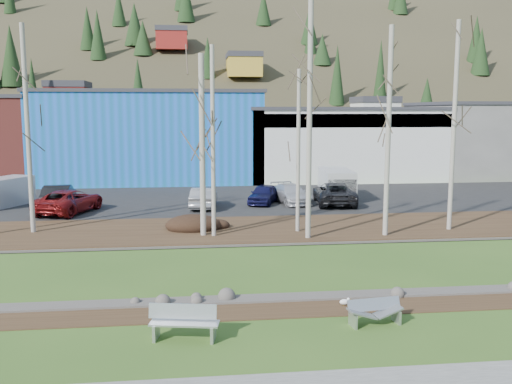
{
  "coord_description": "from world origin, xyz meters",
  "views": [
    {
      "loc": [
        -2.46,
        -15.71,
        6.5
      ],
      "look_at": [
        0.79,
        11.96,
        2.5
      ],
      "focal_mm": 40.0,
      "sensor_mm": 36.0,
      "label": 1
    }
  ],
  "objects": [
    {
      "name": "far_bank_rocks",
      "position": [
        0.0,
        11.3,
        0.0
      ],
      "size": [
        80.0,
        0.8,
        0.46
      ],
      "primitive_type": null,
      "color": "#47423D",
      "rests_on": "ground"
    },
    {
      "name": "hillside",
      "position": [
        0.0,
        84.0,
        17.5
      ],
      "size": [
        160.0,
        72.0,
        35.0
      ],
      "primitive_type": null,
      "color": "#373220",
      "rests_on": "ground"
    },
    {
      "name": "birch_2",
      "position": [
        -1.27,
        12.88,
        4.92
      ],
      "size": [
        0.22,
        0.22,
        9.54
      ],
      "color": "#AFAA9F",
      "rests_on": "far_bank"
    },
    {
      "name": "far_bank",
      "position": [
        0.0,
        14.5,
        0.07
      ],
      "size": [
        80.0,
        7.0,
        0.15
      ],
      "primitive_type": "cube",
      "color": "#382616",
      "rests_on": "ground"
    },
    {
      "name": "dirt_mound",
      "position": [
        -2.31,
        14.6,
        0.44
      ],
      "size": [
        3.0,
        2.11,
        0.59
      ],
      "primitive_type": "ellipsoid",
      "color": "black",
      "rests_on": "far_bank"
    },
    {
      "name": "birch_0",
      "position": [
        -10.69,
        14.89,
        5.5
      ],
      "size": [
        0.24,
        0.24,
        10.71
      ],
      "color": "#AFAA9F",
      "rests_on": "far_bank"
    },
    {
      "name": "parking_lot",
      "position": [
        0.0,
        25.0,
        0.07
      ],
      "size": [
        80.0,
        14.0,
        0.14
      ],
      "primitive_type": "cube",
      "color": "black",
      "rests_on": "ground"
    },
    {
      "name": "birch_6",
      "position": [
        7.49,
        12.02,
        5.4
      ],
      "size": [
        0.25,
        0.25,
        10.5
      ],
      "color": "#AFAA9F",
      "rests_on": "far_bank"
    },
    {
      "name": "birch_3",
      "position": [
        -1.8,
        13.09,
        4.72
      ],
      "size": [
        0.29,
        0.29,
        9.14
      ],
      "color": "#AFAA9F",
      "rests_on": "far_bank"
    },
    {
      "name": "river",
      "position": [
        0.0,
        7.2,
        0.0
      ],
      "size": [
        80.0,
        8.0,
        0.9
      ],
      "primitive_type": null,
      "color": "black",
      "rests_on": "ground"
    },
    {
      "name": "car_2",
      "position": [
        2.59,
        22.66,
        0.8
      ],
      "size": [
        2.89,
        4.17,
        1.32
      ],
      "primitive_type": "imported",
      "rotation": [
        0.0,
        0.0,
        -0.38
      ],
      "color": "#171746",
      "rests_on": "parking_lot"
    },
    {
      "name": "van_white",
      "position": [
        8.01,
        23.75,
        1.21
      ],
      "size": [
        2.46,
        5.05,
        2.14
      ],
      "rotation": [
        0.0,
        0.0,
        -0.09
      ],
      "color": "silver",
      "rests_on": "parking_lot"
    },
    {
      "name": "birch_5",
      "position": [
        3.41,
        11.84,
        6.03
      ],
      "size": [
        0.26,
        0.26,
        11.75
      ],
      "color": "#AFAA9F",
      "rests_on": "far_bank"
    },
    {
      "name": "ground",
      "position": [
        0.0,
        0.0,
        0.0
      ],
      "size": [
        200.0,
        200.0,
        0.0
      ],
      "primitive_type": "plane",
      "color": "#35571E",
      "rests_on": "ground"
    },
    {
      "name": "building_white",
      "position": [
        12.0,
        38.98,
        3.41
      ],
      "size": [
        18.36,
        12.24,
        6.8
      ],
      "color": "silver",
      "rests_on": "ground"
    },
    {
      "name": "near_bank_rocks",
      "position": [
        0.0,
        3.1,
        0.0
      ],
      "size": [
        80.0,
        0.8,
        0.5
      ],
      "primitive_type": null,
      "color": "#47423D",
      "rests_on": "ground"
    },
    {
      "name": "car_3",
      "position": [
        -1.57,
        21.44,
        0.82
      ],
      "size": [
        2.0,
        4.29,
        1.36
      ],
      "primitive_type": "imported",
      "rotation": [
        0.0,
        0.0,
        3.0
      ],
      "color": "#A8A9AB",
      "rests_on": "parking_lot"
    },
    {
      "name": "dirt_strip",
      "position": [
        0.0,
        2.1,
        0.01
      ],
      "size": [
        80.0,
        1.8,
        0.03
      ],
      "primitive_type": "cube",
      "color": "#382616",
      "rests_on": "ground"
    },
    {
      "name": "car_0",
      "position": [
        -10.97,
        22.3,
        0.93
      ],
      "size": [
        1.98,
        4.87,
        1.57
      ],
      "primitive_type": "imported",
      "rotation": [
        0.0,
        0.0,
        3.21
      ],
      "color": "black",
      "rests_on": "parking_lot"
    },
    {
      "name": "car_5",
      "position": [
        4.48,
        22.68,
        0.79
      ],
      "size": [
        2.59,
        4.71,
        1.29
      ],
      "primitive_type": "imported",
      "rotation": [
        0.0,
        0.0,
        0.18
      ],
      "color": "silver",
      "rests_on": "parking_lot"
    },
    {
      "name": "bench_damaged",
      "position": [
        3.1,
        0.49,
        0.39
      ],
      "size": [
        1.78,
        0.78,
        0.76
      ],
      "rotation": [
        0.0,
        0.0,
        0.13
      ],
      "color": "silver",
      "rests_on": "ground"
    },
    {
      "name": "birch_4",
      "position": [
        3.19,
        13.49,
        4.37
      ],
      "size": [
        0.2,
        0.2,
        8.45
      ],
      "color": "#AFAA9F",
      "rests_on": "far_bank"
    },
    {
      "name": "building_grey",
      "position": [
        28.0,
        39.0,
        3.66
      ],
      "size": [
        14.28,
        12.24,
        7.3
      ],
      "color": "#65635F",
      "rests_on": "ground"
    },
    {
      "name": "seagull",
      "position": [
        2.63,
        2.15,
        0.16
      ],
      "size": [
        0.4,
        0.19,
        0.29
      ],
      "rotation": [
        0.0,
        0.0,
        0.1
      ],
      "color": "gold",
      "rests_on": "ground"
    },
    {
      "name": "van_grey",
      "position": [
        -14.97,
        23.5,
        1.08
      ],
      "size": [
        3.44,
        4.66,
        1.88
      ],
      "rotation": [
        0.0,
        0.0,
        -0.44
      ],
      "color": "silver",
      "rests_on": "parking_lot"
    },
    {
      "name": "bench_intact",
      "position": [
        -2.69,
        0.01,
        0.49
      ],
      "size": [
        2.05,
        0.94,
        0.99
      ],
      "rotation": [
        0.0,
        0.0,
        -0.19
      ],
      "color": "silver",
      "rests_on": "ground"
    },
    {
      "name": "birch_7",
      "position": [
        11.4,
        13.01,
        5.63
      ],
      "size": [
        0.24,
        0.24,
        10.96
      ],
      "color": "#AFAA9F",
      "rests_on": "far_bank"
    },
    {
      "name": "car_4",
      "position": [
        7.34,
        21.87,
        0.89
      ],
      "size": [
        3.09,
        5.66,
        1.51
      ],
      "primitive_type": "imported",
      "rotation": [
        0.0,
        0.0,
        3.03
      ],
      "color": "#2A2A2D",
      "rests_on": "parking_lot"
    },
    {
      "name": "car_1",
      "position": [
        -9.96,
        20.54,
        0.88
      ],
      "size": [
        4.06,
        5.84,
        1.48
      ],
      "primitive_type": "imported",
      "rotation": [
        0.0,
        0.0,
        2.81
      ],
      "color": "maroon",
      "rests_on": "parking_lot"
    },
    {
      "name": "building_blue",
      "position": [
        -6.0,
        39.0,
        4.16
      ],
      "size": [
        20.4,
        12.24,
        8.3
      ],
      "color": "#1462AA",
      "rests_on": "ground"
    }
  ]
}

